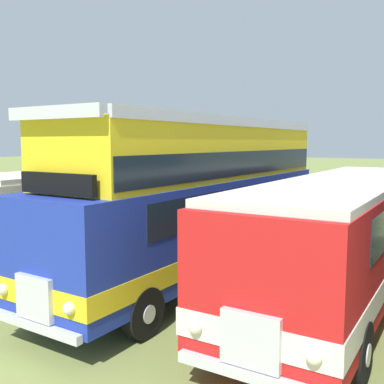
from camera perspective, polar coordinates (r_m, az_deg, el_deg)
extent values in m
plane|color=olive|center=(12.10, 18.71, -12.59)|extent=(200.00, 200.00, 0.00)
cube|color=silver|center=(15.36, -10.70, -1.83)|extent=(2.71, 10.14, 2.30)
cube|color=silver|center=(15.45, -10.66, -4.03)|extent=(2.75, 10.18, 0.44)
cube|color=#19232D|center=(15.58, -9.75, 0.53)|extent=(2.69, 7.74, 0.76)
cube|color=silver|center=(15.23, -10.80, 2.72)|extent=(2.66, 9.74, 0.14)
cylinder|color=black|center=(12.45, -17.56, -9.51)|extent=(0.30, 1.05, 1.04)
cylinder|color=silver|center=(12.34, -17.10, -9.63)|extent=(0.03, 0.36, 0.36)
cylinder|color=black|center=(17.40, -0.51, -4.69)|extent=(0.30, 1.05, 1.04)
cylinder|color=silver|center=(17.32, -0.09, -4.74)|extent=(0.03, 0.36, 0.36)
cylinder|color=black|center=(18.72, -6.47, -3.94)|extent=(0.30, 1.05, 1.04)
cylinder|color=silver|center=(18.81, -6.82, -3.90)|extent=(0.03, 0.36, 0.36)
cube|color=#1E339E|center=(12.74, 1.23, -3.40)|extent=(2.82, 11.45, 2.30)
cube|color=yellow|center=(12.85, 1.22, -6.04)|extent=(2.86, 11.49, 0.44)
cube|color=#19232D|center=(12.99, 2.15, -0.54)|extent=(2.78, 9.05, 0.76)
cube|color=#19232D|center=(8.40, -19.17, -4.36)|extent=(2.20, 0.16, 0.90)
cube|color=silver|center=(8.65, -19.44, -12.63)|extent=(0.90, 0.15, 0.80)
cube|color=silver|center=(8.81, -19.48, -15.75)|extent=(2.30, 0.20, 0.16)
sphere|color=#EAEACC|center=(7.99, -15.39, -14.10)|extent=(0.22, 0.22, 0.22)
sphere|color=#EAEACC|center=(9.34, -22.97, -11.35)|extent=(0.22, 0.22, 0.22)
cube|color=yellow|center=(12.77, 1.83, 5.20)|extent=(2.69, 10.55, 1.50)
cube|color=silver|center=(8.56, -17.34, 9.68)|extent=(2.40, 0.17, 0.24)
cube|color=silver|center=(17.03, 10.08, 8.09)|extent=(2.40, 0.17, 0.24)
cube|color=silver|center=(12.21, 6.75, 8.86)|extent=(0.39, 10.49, 0.24)
cube|color=silver|center=(13.43, -2.62, 8.67)|extent=(0.39, 10.49, 0.24)
cube|color=#19232D|center=(12.78, 1.82, 3.85)|extent=(2.73, 10.45, 0.64)
cube|color=black|center=(8.61, -16.80, 1.01)|extent=(1.90, 0.17, 0.40)
cylinder|color=black|center=(9.16, -6.19, -15.06)|extent=(0.31, 1.05, 1.04)
cylinder|color=silver|center=(9.08, -5.43, -15.27)|extent=(0.03, 0.36, 0.36)
cylinder|color=black|center=(10.67, -16.11, -12.14)|extent=(0.31, 1.05, 1.04)
cylinder|color=silver|center=(10.78, -16.65, -11.97)|extent=(0.03, 0.36, 0.36)
cylinder|color=black|center=(15.93, 12.14, -5.88)|extent=(0.31, 1.05, 1.04)
cylinder|color=silver|center=(15.88, 12.65, -5.93)|extent=(0.03, 0.36, 0.36)
cylinder|color=black|center=(16.84, 4.76, -5.09)|extent=(0.31, 1.05, 1.04)
cylinder|color=silver|center=(16.91, 4.30, -5.03)|extent=(0.03, 0.36, 0.36)
cube|color=red|center=(11.62, 18.95, -4.71)|extent=(2.64, 11.17, 2.30)
cube|color=silver|center=(11.74, 18.85, -7.58)|extent=(2.68, 11.21, 0.44)
cube|color=#19232D|center=(11.91, 19.48, -1.53)|extent=(2.64, 8.77, 0.76)
cube|color=#19232D|center=(6.33, 8.01, -7.53)|extent=(2.20, 0.13, 0.90)
cube|color=silver|center=(6.65, 7.44, -18.25)|extent=(0.90, 0.13, 0.80)
cube|color=silver|center=(6.85, 7.26, -22.15)|extent=(2.30, 0.17, 0.16)
sphere|color=#EAEACC|center=(6.36, 15.26, -19.61)|extent=(0.22, 0.22, 0.22)
sphere|color=#EAEACC|center=(7.02, 0.39, -16.81)|extent=(0.22, 0.22, 0.22)
cube|color=silver|center=(11.45, 19.18, 1.30)|extent=(2.60, 10.77, 0.14)
cylinder|color=black|center=(8.03, 20.48, -18.67)|extent=(0.29, 1.04, 1.04)
cylinder|color=silver|center=(8.00, 21.60, -18.79)|extent=(0.02, 0.36, 0.36)
cylinder|color=black|center=(8.70, 4.82, -16.26)|extent=(0.29, 1.04, 1.04)
cylinder|color=silver|center=(8.76, 3.91, -16.08)|extent=(0.02, 0.36, 0.36)
cylinder|color=black|center=(15.70, 17.73, -6.22)|extent=(0.29, 1.04, 1.04)
cylinder|color=silver|center=(15.74, 17.20, -6.17)|extent=(0.02, 0.36, 0.36)
cylinder|color=#8C704C|center=(26.72, 1.22, -0.79)|extent=(0.08, 0.08, 1.05)
cylinder|color=#8C704C|center=(24.02, 16.34, -1.86)|extent=(0.08, 0.08, 1.05)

